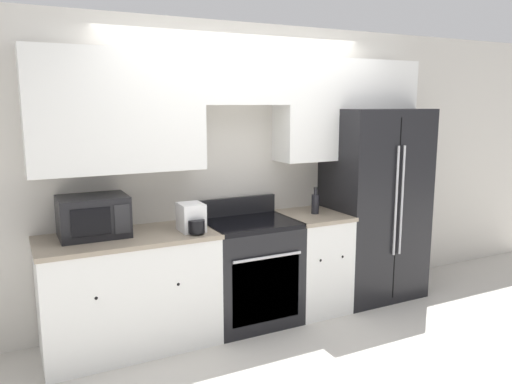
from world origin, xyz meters
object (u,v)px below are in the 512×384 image
(oven_range, at_px, (250,271))
(microwave, at_px, (93,216))
(bottle, at_px, (315,203))
(refrigerator, at_px, (370,203))

(oven_range, height_order, microwave, microwave)
(bottle, bearing_deg, oven_range, 179.82)
(oven_range, distance_m, refrigerator, 1.45)
(refrigerator, relative_size, bottle, 7.50)
(refrigerator, bearing_deg, microwave, 179.57)
(oven_range, xyz_separation_m, refrigerator, (1.37, 0.07, 0.47))
(microwave, bearing_deg, bottle, -2.84)
(oven_range, bearing_deg, microwave, 175.78)
(microwave, relative_size, bottle, 2.05)
(bottle, bearing_deg, microwave, 177.16)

